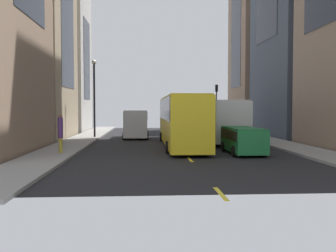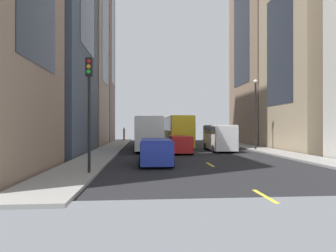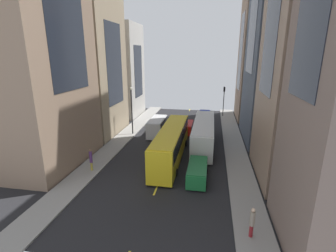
% 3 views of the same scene
% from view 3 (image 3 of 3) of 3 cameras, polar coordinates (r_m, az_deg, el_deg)
% --- Properties ---
extents(ground_plane, '(42.28, 42.28, 0.00)m').
position_cam_3_polar(ground_plane, '(34.38, 1.85, -3.78)').
color(ground_plane, black).
extents(sidewalk_west, '(2.66, 44.00, 0.15)m').
position_cam_3_polar(sidewalk_west, '(34.21, 14.94, -4.31)').
color(sidewalk_west, gray).
rests_on(sidewalk_west, ground).
extents(sidewalk_east, '(2.66, 44.00, 0.15)m').
position_cam_3_polar(sidewalk_east, '(36.21, -10.48, -2.88)').
color(sidewalk_east, gray).
rests_on(sidewalk_east, ground).
extents(lane_stripe_0, '(0.16, 2.00, 0.01)m').
position_cam_3_polar(lane_stripe_0, '(54.46, 5.02, 3.70)').
color(lane_stripe_0, yellow).
rests_on(lane_stripe_0, ground).
extents(lane_stripe_1, '(0.16, 2.00, 0.01)m').
position_cam_3_polar(lane_stripe_1, '(46.33, 4.08, 1.49)').
color(lane_stripe_1, yellow).
rests_on(lane_stripe_1, ground).
extents(lane_stripe_2, '(0.16, 2.00, 0.01)m').
position_cam_3_polar(lane_stripe_2, '(38.31, 2.75, -1.66)').
color(lane_stripe_2, yellow).
rests_on(lane_stripe_2, ground).
extents(lane_stripe_3, '(0.16, 2.00, 0.01)m').
position_cam_3_polar(lane_stripe_3, '(30.50, 0.72, -6.43)').
color(lane_stripe_3, yellow).
rests_on(lane_stripe_3, ground).
extents(lane_stripe_4, '(0.16, 2.00, 0.01)m').
position_cam_3_polar(lane_stripe_4, '(23.11, -2.76, -14.34)').
color(lane_stripe_4, yellow).
rests_on(lane_stripe_4, ground).
extents(building_west_0, '(7.93, 9.30, 24.07)m').
position_cam_3_polar(building_west_0, '(48.85, 21.12, 15.51)').
color(building_west_0, '#937760').
rests_on(building_west_0, ground).
extents(building_east_0, '(9.48, 8.77, 17.17)m').
position_cam_3_polar(building_east_0, '(49.82, -12.15, 12.22)').
color(building_east_0, beige).
rests_on(building_east_0, ground).
extents(building_east_1, '(6.74, 10.22, 20.62)m').
position_cam_3_polar(building_east_1, '(38.60, -16.93, 13.40)').
color(building_east_1, tan).
rests_on(building_east_1, ground).
extents(city_bus_white, '(2.80, 12.90, 3.35)m').
position_cam_3_polar(city_bus_white, '(32.84, 8.19, -1.21)').
color(city_bus_white, silver).
rests_on(city_bus_white, ground).
extents(streetcar_yellow, '(2.70, 13.95, 3.59)m').
position_cam_3_polar(streetcar_yellow, '(28.60, 0.75, -3.45)').
color(streetcar_yellow, yellow).
rests_on(streetcar_yellow, ground).
extents(delivery_van_white, '(2.25, 5.67, 2.58)m').
position_cam_3_polar(delivery_van_white, '(36.83, -2.50, 0.06)').
color(delivery_van_white, white).
rests_on(delivery_van_white, ground).
extents(car_blue_0, '(2.08, 4.75, 1.61)m').
position_cam_3_polar(car_blue_0, '(45.55, 8.37, 2.33)').
color(car_blue_0, '#2338AD').
rests_on(car_blue_0, ground).
extents(car_red_1, '(1.95, 4.29, 1.58)m').
position_cam_3_polar(car_red_1, '(38.39, 4.29, -0.20)').
color(car_red_1, red).
rests_on(car_red_1, ground).
extents(car_green_2, '(1.96, 4.72, 1.60)m').
position_cam_3_polar(car_green_2, '(24.38, 6.76, -10.22)').
color(car_green_2, '#1E7238').
rests_on(car_green_2, ground).
extents(pedestrian_waiting_curb, '(0.33, 0.33, 2.13)m').
position_cam_3_polar(pedestrian_waiting_curb, '(18.08, 18.76, -20.05)').
color(pedestrian_waiting_curb, maroon).
rests_on(pedestrian_waiting_curb, ground).
extents(pedestrian_walking_far, '(0.31, 0.31, 2.32)m').
position_cam_3_polar(pedestrian_walking_far, '(26.84, -17.30, -7.23)').
color(pedestrian_walking_far, gold).
rests_on(pedestrian_walking_far, ground).
extents(traffic_light_near_corner, '(0.32, 0.44, 5.65)m').
position_cam_3_polar(traffic_light_near_corner, '(48.84, 12.73, 6.79)').
color(traffic_light_near_corner, black).
rests_on(traffic_light_near_corner, ground).
extents(streetlamp_near, '(0.44, 0.44, 7.01)m').
position_cam_3_polar(streetlamp_near, '(36.94, -8.36, 4.64)').
color(streetlamp_near, black).
rests_on(streetlamp_near, ground).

